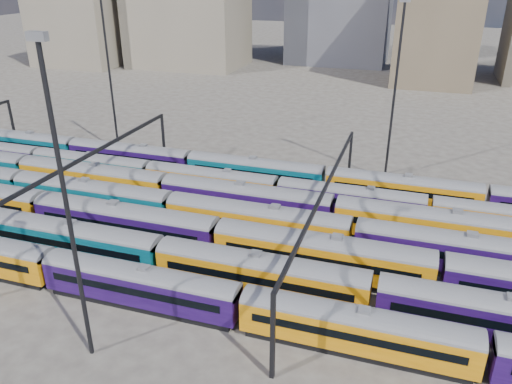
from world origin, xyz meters
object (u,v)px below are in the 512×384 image
(rake_0, at_px, (356,325))
(rake_1, at_px, (374,291))
(rake_2, at_px, (322,251))
(mast_2, at_px, (66,201))

(rake_0, distance_m, rake_1, 5.09)
(rake_0, relative_size, rake_2, 0.62)
(rake_2, xyz_separation_m, mast_2, (-15.82, -17.00, 11.03))
(rake_1, relative_size, mast_2, 4.98)
(rake_0, relative_size, mast_2, 3.87)
(mast_2, bearing_deg, rake_1, 29.06)
(rake_0, distance_m, rake_2, 11.12)
(rake_2, bearing_deg, rake_1, -40.90)
(rake_1, distance_m, rake_2, 7.64)
(rake_2, distance_m, mast_2, 25.71)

